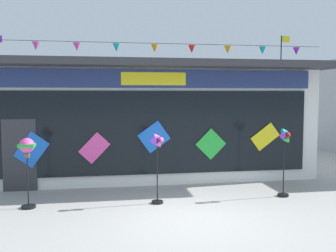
{
  "coord_description": "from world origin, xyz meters",
  "views": [
    {
      "loc": [
        -1.83,
        -8.05,
        2.66
      ],
      "look_at": [
        -0.06,
        2.7,
        1.78
      ],
      "focal_mm": 41.07,
      "sensor_mm": 36.0,
      "label": 1
    }
  ],
  "objects_px": {
    "kite_shop_building": "(146,119)",
    "wind_spinner_center_left": "(285,151)",
    "wind_spinner_far_left": "(27,153)",
    "wind_spinner_left": "(157,160)"
  },
  "relations": [
    {
      "from": "kite_shop_building",
      "to": "wind_spinner_far_left",
      "type": "distance_m",
      "value": 5.06
    },
    {
      "from": "kite_shop_building",
      "to": "wind_spinner_far_left",
      "type": "bearing_deg",
      "value": -129.53
    },
    {
      "from": "wind_spinner_far_left",
      "to": "kite_shop_building",
      "type": "bearing_deg",
      "value": 50.47
    },
    {
      "from": "wind_spinner_far_left",
      "to": "wind_spinner_center_left",
      "type": "bearing_deg",
      "value": -0.15
    },
    {
      "from": "wind_spinner_left",
      "to": "wind_spinner_center_left",
      "type": "xyz_separation_m",
      "value": [
        3.36,
        0.11,
        0.12
      ]
    },
    {
      "from": "kite_shop_building",
      "to": "wind_spinner_center_left",
      "type": "distance_m",
      "value": 5.09
    },
    {
      "from": "wind_spinner_left",
      "to": "wind_spinner_far_left",
      "type": "bearing_deg",
      "value": 177.62
    },
    {
      "from": "kite_shop_building",
      "to": "wind_spinner_left",
      "type": "xyz_separation_m",
      "value": [
        -0.15,
        -4.01,
        -0.76
      ]
    },
    {
      "from": "wind_spinner_far_left",
      "to": "wind_spinner_center_left",
      "type": "distance_m",
      "value": 6.42
    },
    {
      "from": "kite_shop_building",
      "to": "wind_spinner_center_left",
      "type": "height_order",
      "value": "kite_shop_building"
    }
  ]
}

